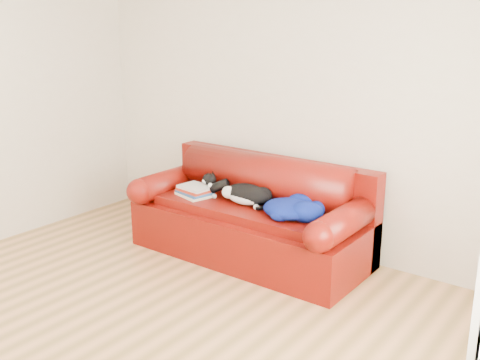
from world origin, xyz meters
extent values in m
plane|color=olive|center=(0.00, 0.00, 0.00)|extent=(4.50, 4.50, 0.00)
cube|color=beige|center=(0.00, 2.00, 1.30)|extent=(4.50, 0.02, 2.60)
cube|color=#400D02|center=(-0.10, 1.50, 0.21)|extent=(2.10, 0.90, 0.42)
cube|color=#400D02|center=(-0.10, 1.45, 0.45)|extent=(1.66, 0.62, 0.10)
cylinder|color=black|center=(-1.03, 1.17, 0.03)|extent=(0.06, 0.06, 0.05)
cylinder|color=black|center=(0.83, 1.17, 0.03)|extent=(0.06, 0.06, 0.05)
cylinder|color=black|center=(-1.03, 1.83, 0.03)|extent=(0.06, 0.06, 0.05)
cylinder|color=black|center=(0.83, 1.83, 0.03)|extent=(0.06, 0.06, 0.05)
cube|color=#400D02|center=(-0.10, 1.86, 0.42)|extent=(2.10, 0.18, 0.85)
cylinder|color=#400D02|center=(-0.10, 1.75, 0.68)|extent=(1.70, 0.40, 0.40)
cylinder|color=#400D02|center=(-1.03, 1.50, 0.54)|extent=(0.24, 0.88, 0.24)
sphere|color=#400D02|center=(-1.03, 1.06, 0.54)|extent=(0.24, 0.24, 0.24)
cylinder|color=#400D02|center=(0.83, 1.50, 0.54)|extent=(0.24, 0.88, 0.24)
sphere|color=#400D02|center=(0.83, 1.06, 0.54)|extent=(0.24, 0.24, 0.24)
cube|color=#E9E8C9|center=(-0.62, 1.36, 0.51)|extent=(0.36, 0.31, 0.02)
cube|color=white|center=(-0.62, 1.36, 0.51)|extent=(0.35, 0.30, 0.02)
cube|color=#1B4D95|center=(-0.62, 1.36, 0.54)|extent=(0.34, 0.29, 0.02)
cube|color=white|center=(-0.62, 1.36, 0.54)|extent=(0.33, 0.28, 0.02)
cube|color=#A12512|center=(-0.62, 1.36, 0.56)|extent=(0.33, 0.27, 0.02)
cube|color=white|center=(-0.62, 1.36, 0.56)|extent=(0.31, 0.26, 0.02)
cube|color=silver|center=(-0.62, 1.36, 0.59)|extent=(0.31, 0.25, 0.02)
cube|color=white|center=(-0.62, 1.36, 0.59)|extent=(0.30, 0.24, 0.02)
ellipsoid|color=black|center=(-0.10, 1.46, 0.59)|extent=(0.48, 0.33, 0.18)
ellipsoid|color=silver|center=(-0.11, 1.40, 0.56)|extent=(0.32, 0.20, 0.11)
ellipsoid|color=silver|center=(-0.26, 1.39, 0.59)|extent=(0.14, 0.14, 0.11)
ellipsoid|color=black|center=(0.03, 1.49, 0.58)|extent=(0.21, 0.21, 0.15)
ellipsoid|color=black|center=(-0.37, 1.39, 0.65)|extent=(0.15, 0.14, 0.11)
ellipsoid|color=silver|center=(-0.39, 1.35, 0.63)|extent=(0.07, 0.06, 0.05)
sphere|color=#BF7272|center=(-0.41, 1.35, 0.63)|extent=(0.02, 0.02, 0.02)
cone|color=black|center=(-0.35, 1.36, 0.70)|extent=(0.06, 0.05, 0.05)
cone|color=black|center=(-0.37, 1.42, 0.70)|extent=(0.06, 0.05, 0.05)
cylinder|color=black|center=(0.13, 1.49, 0.53)|extent=(0.12, 0.14, 0.04)
sphere|color=silver|center=(-0.29, 1.36, 0.52)|extent=(0.04, 0.04, 0.04)
sphere|color=silver|center=(0.04, 1.38, 0.52)|extent=(0.04, 0.04, 0.04)
ellipsoid|color=#060247|center=(0.37, 1.40, 0.57)|extent=(0.52, 0.49, 0.15)
ellipsoid|color=#060247|center=(0.53, 1.39, 0.58)|extent=(0.32, 0.29, 0.17)
ellipsoid|color=#060247|center=(0.24, 1.45, 0.56)|extent=(0.33, 0.36, 0.11)
ellipsoid|color=#060247|center=(0.38, 1.54, 0.58)|extent=(0.26, 0.23, 0.17)
ellipsoid|color=#060247|center=(0.35, 1.29, 0.55)|extent=(0.21, 0.22, 0.11)
ellipsoid|color=silver|center=(0.46, 1.35, 0.59)|extent=(0.21, 0.11, 0.05)
camera|label=1|loc=(2.64, -2.31, 2.05)|focal=42.00mm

